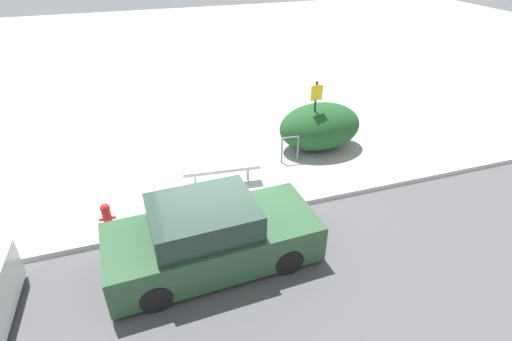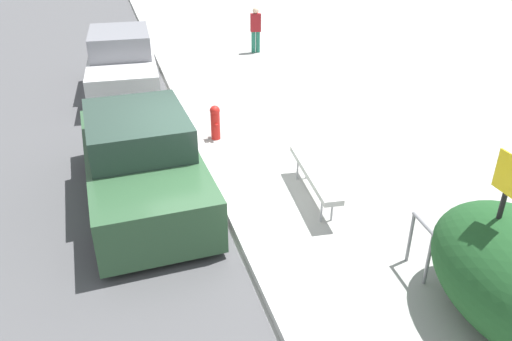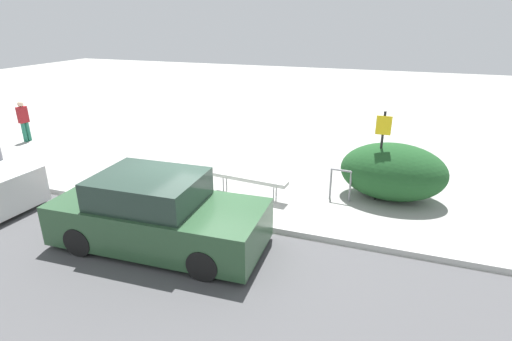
% 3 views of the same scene
% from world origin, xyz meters
% --- Properties ---
extents(ground_plane, '(60.00, 60.00, 0.00)m').
position_xyz_m(ground_plane, '(0.00, 0.00, 0.00)').
color(ground_plane, '#9E9E99').
extents(curb, '(60.00, 0.20, 0.13)m').
position_xyz_m(curb, '(0.00, 0.00, 0.07)').
color(curb, '#B7B7B2').
rests_on(curb, ground_plane).
extents(bench, '(2.09, 0.52, 0.55)m').
position_xyz_m(bench, '(0.56, 1.51, 0.50)').
color(bench, '#99999E').
rests_on(bench, ground_plane).
extents(bike_rack, '(0.55, 0.09, 0.83)m').
position_xyz_m(bike_rack, '(2.81, 2.12, 0.50)').
color(bike_rack, gray).
rests_on(bike_rack, ground_plane).
extents(sign_post, '(0.36, 0.08, 2.30)m').
position_xyz_m(sign_post, '(3.68, 2.41, 1.38)').
color(sign_post, black).
rests_on(sign_post, ground_plane).
extents(fire_hydrant, '(0.36, 0.22, 0.77)m').
position_xyz_m(fire_hydrant, '(-2.40, 0.43, 0.41)').
color(fire_hydrant, red).
rests_on(fire_hydrant, ground_plane).
extents(shrub_hedge, '(2.62, 1.72, 1.45)m').
position_xyz_m(shrub_hedge, '(4.03, 2.65, 0.73)').
color(shrub_hedge, '#1E4C23').
rests_on(shrub_hedge, ground_plane).
extents(parked_car_near, '(4.33, 1.96, 1.51)m').
position_xyz_m(parked_car_near, '(-0.36, -1.30, 0.68)').
color(parked_car_near, black).
rests_on(parked_car_near, ground_plane).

